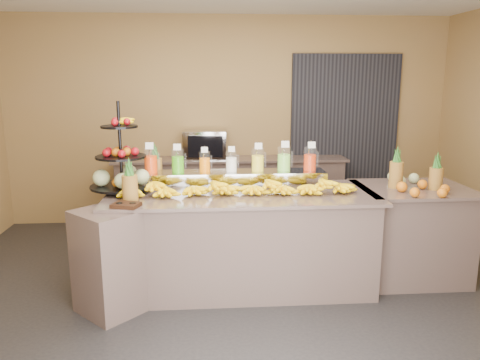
{
  "coord_description": "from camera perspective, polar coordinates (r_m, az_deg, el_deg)",
  "views": [
    {
      "loc": [
        -0.33,
        -3.92,
        1.98
      ],
      "look_at": [
        -0.02,
        0.3,
        1.05
      ],
      "focal_mm": 35.0,
      "sensor_mm": 36.0,
      "label": 1
    }
  ],
  "objects": [
    {
      "name": "pineapple_left_a",
      "position": [
        4.15,
        -13.27,
        -0.6
      ],
      "size": [
        0.14,
        0.14,
        0.39
      ],
      "rotation": [
        0.0,
        0.0,
        0.0
      ],
      "color": "brown",
      "rests_on": "buffet_counter"
    },
    {
      "name": "condiment_caddy",
      "position": [
        4.0,
        -13.72,
        -2.99
      ],
      "size": [
        0.26,
        0.22,
        0.03
      ],
      "primitive_type": "cube",
      "rotation": [
        0.0,
        0.0,
        -0.32
      ],
      "color": "black",
      "rests_on": "buffet_counter"
    },
    {
      "name": "ground",
      "position": [
        4.4,
        0.53,
        -14.37
      ],
      "size": [
        6.0,
        6.0,
        0.0
      ],
      "primitive_type": "plane",
      "color": "black",
      "rests_on": "ground"
    },
    {
      "name": "juice_pitcher_orange_a",
      "position": [
        4.6,
        -10.82,
        2.19
      ],
      "size": [
        0.13,
        0.13,
        0.31
      ],
      "color": "silver",
      "rests_on": "pitcher_tray"
    },
    {
      "name": "buffet_counter",
      "position": [
        4.45,
        -1.24,
        -7.55
      ],
      "size": [
        2.75,
        1.25,
        0.93
      ],
      "color": "gray",
      "rests_on": "ground"
    },
    {
      "name": "juice_pitcher_milk",
      "position": [
        4.58,
        -1.06,
        2.16
      ],
      "size": [
        0.11,
        0.11,
        0.27
      ],
      "color": "silver",
      "rests_on": "pitcher_tray"
    },
    {
      "name": "pitcher_tray",
      "position": [
        4.61,
        -1.06,
        0.14
      ],
      "size": [
        1.85,
        0.3,
        0.15
      ],
      "primitive_type": "cube",
      "color": "gray",
      "rests_on": "buffet_counter"
    },
    {
      "name": "juice_pitcher_orange_c",
      "position": [
        4.68,
        8.51,
        2.41
      ],
      "size": [
        0.13,
        0.13,
        0.3
      ],
      "color": "silver",
      "rests_on": "pitcher_tray"
    },
    {
      "name": "room_envelope",
      "position": [
        4.73,
        2.06,
        11.08
      ],
      "size": [
        6.04,
        5.02,
        2.82
      ],
      "color": "olive",
      "rests_on": "ground"
    },
    {
      "name": "fruit_stand",
      "position": [
        4.53,
        -13.77,
        1.39
      ],
      "size": [
        0.74,
        0.74,
        0.84
      ],
      "rotation": [
        0.0,
        0.0,
        0.27
      ],
      "color": "black",
      "rests_on": "buffet_counter"
    },
    {
      "name": "right_fruit_pile",
      "position": [
        4.72,
        20.9,
        -0.31
      ],
      "size": [
        0.48,
        0.46,
        0.26
      ],
      "color": "brown",
      "rests_on": "right_counter"
    },
    {
      "name": "oven_warmer",
      "position": [
        6.23,
        -4.26,
        4.34
      ],
      "size": [
        0.58,
        0.43,
        0.37
      ],
      "primitive_type": "cube",
      "rotation": [
        0.0,
        0.0,
        -0.07
      ],
      "color": "gray",
      "rests_on": "back_ledge"
    },
    {
      "name": "right_counter",
      "position": [
        5.01,
        20.02,
        -6.0
      ],
      "size": [
        1.08,
        0.88,
        0.93
      ],
      "color": "gray",
      "rests_on": "ground"
    },
    {
      "name": "juice_pitcher_lemon",
      "position": [
        4.6,
        2.17,
        2.33
      ],
      "size": [
        0.12,
        0.13,
        0.3
      ],
      "color": "silver",
      "rests_on": "pitcher_tray"
    },
    {
      "name": "banana_heap",
      "position": [
        4.31,
        -0.26,
        -0.75
      ],
      "size": [
        2.18,
        0.2,
        0.18
      ],
      "color": "#FFED0C",
      "rests_on": "buffet_counter"
    },
    {
      "name": "pineapple_left_b",
      "position": [
        4.79,
        -10.28,
        1.41
      ],
      "size": [
        0.14,
        0.14,
        0.42
      ],
      "rotation": [
        0.0,
        0.0,
        0.37
      ],
      "color": "brown",
      "rests_on": "buffet_counter"
    },
    {
      "name": "juice_pitcher_orange_b",
      "position": [
        4.57,
        -4.32,
        2.09
      ],
      "size": [
        0.11,
        0.11,
        0.26
      ],
      "color": "silver",
      "rests_on": "pitcher_tray"
    },
    {
      "name": "juice_pitcher_green",
      "position": [
        4.58,
        -7.58,
        2.18
      ],
      "size": [
        0.12,
        0.13,
        0.3
      ],
      "color": "silver",
      "rests_on": "pitcher_tray"
    },
    {
      "name": "juice_pitcher_lime",
      "position": [
        4.63,
        5.37,
        2.43
      ],
      "size": [
        0.13,
        0.13,
        0.32
      ],
      "color": "silver",
      "rests_on": "pitcher_tray"
    },
    {
      "name": "back_ledge",
      "position": [
        6.36,
        -1.15,
        -1.42
      ],
      "size": [
        3.1,
        0.55,
        0.93
      ],
      "color": "gray",
      "rests_on": "ground"
    }
  ]
}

